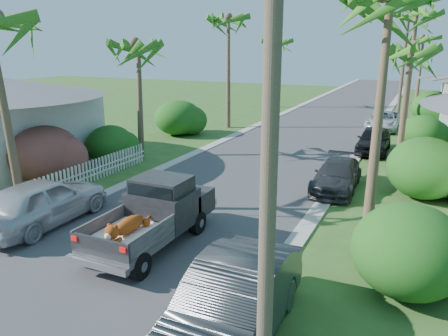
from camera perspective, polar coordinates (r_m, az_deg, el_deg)
The scene contains 28 objects.
ground at distance 12.53m, azimuth -17.03°, elevation -13.94°, with size 120.00×120.00×0.00m, color #34521F.
road at distance 34.29m, azimuth 11.87°, elevation 5.29°, with size 8.00×100.00×0.02m, color #38383A.
curb_left at distance 35.49m, azimuth 5.08°, elevation 5.94°, with size 0.60×100.00×0.06m, color #A5A39E.
curb_right at distance 33.60m, azimuth 19.03°, elevation 4.58°, with size 0.60×100.00×0.06m, color #A5A39E.
pickup_truck at distance 13.97m, azimuth -8.66°, elevation -5.62°, with size 1.98×5.12×2.06m.
parked_car_rn at distance 9.48m, azimuth 0.99°, elevation -17.60°, with size 1.80×5.17×1.70m, color #2D2F32.
parked_car_rm at distance 19.41m, azimuth 14.51°, elevation -0.98°, with size 1.77×4.36×1.26m, color #282A2D.
parked_car_rf at distance 26.81m, azimuth 18.97°, elevation 3.46°, with size 1.73×4.31×1.47m, color black.
parked_car_rd at distance 34.44m, azimuth 20.12°, elevation 5.82°, with size 2.21×4.80×1.33m, color silver.
parked_car_ln at distance 16.37m, azimuth -22.57°, elevation -4.09°, with size 1.99×4.95×1.69m, color silver.
palm_l_b at distance 24.56m, azimuth -11.32°, elevation 15.69°, with size 4.40×4.40×7.40m.
palm_l_c at distance 32.89m, azimuth 0.59°, elevation 19.01°, with size 4.40×4.40×9.20m.
palm_l_d at distance 44.20m, azimuth 6.69°, elevation 16.19°, with size 4.40×4.40×7.70m.
palm_r_b at distance 22.91m, azimuth 23.26°, elevation 14.27°, with size 4.40×4.40×7.20m.
palm_r_c at distance 33.98m, azimuth 23.84°, elevation 17.97°, with size 4.40×4.40×9.40m.
palm_r_d at distance 47.90m, azimuth 24.63°, elevation 15.23°, with size 4.40×4.40×8.00m.
shrub_l_b at distance 21.29m, azimuth -22.34°, elevation 1.65°, with size 3.00×3.30×2.60m, color #BD1B45.
shrub_l_c at distance 23.90m, azimuth -14.64°, elevation 3.03°, with size 2.40×2.64×2.00m, color #144714.
shrub_l_d at distance 30.62m, azimuth -6.02°, elevation 6.57°, with size 3.20×3.52×2.40m, color #144714.
shrub_r_a at distance 11.95m, azimuth 22.98°, elevation -9.87°, with size 2.80×3.08×2.30m, color #144714.
shrub_r_b at distance 19.49m, azimuth 24.76°, elevation -0.00°, with size 3.00×3.30×2.50m, color #144714.
shrub_r_c at distance 28.33m, azimuth 24.46°, elevation 4.17°, with size 2.60×2.86×2.10m, color #144714.
shrub_r_d at distance 38.19m, azimuth 25.62°, elevation 7.09°, with size 3.20×3.52×2.60m, color #144714.
picket_fence at distance 19.89m, azimuth -19.60°, elevation -1.41°, with size 0.10×11.00×1.00m, color white.
utility_pole_a at distance 6.39m, azimuth 5.98°, elevation 2.40°, with size 1.60×0.26×9.00m.
utility_pole_b at distance 21.03m, azimuth 19.86°, elevation 10.88°, with size 1.60×0.26×9.00m.
utility_pole_c at distance 35.97m, azimuth 22.36°, elevation 12.31°, with size 1.60×0.26×9.00m.
utility_pole_d at distance 50.95m, azimuth 23.39°, elevation 12.90°, with size 1.60×0.26×9.00m.
Camera 1 is at (7.62, -7.88, 6.07)m, focal length 35.00 mm.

